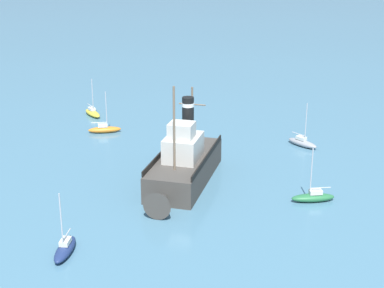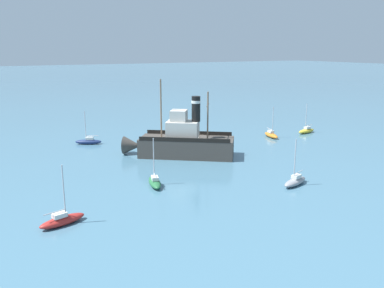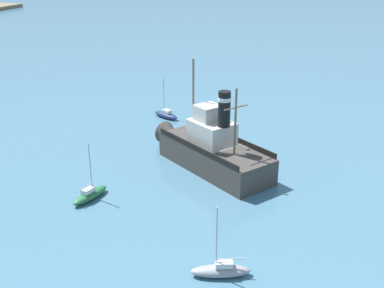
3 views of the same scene
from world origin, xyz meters
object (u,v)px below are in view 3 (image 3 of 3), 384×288
sailboat_navy (166,115)px  sailboat_grey (221,270)px  sailboat_green (90,194)px  old_tugboat (210,149)px

sailboat_navy → sailboat_grey: bearing=-154.3°
sailboat_grey → sailboat_green: (6.79, 12.67, 0.00)m
old_tugboat → sailboat_green: (-9.03, 7.89, -1.40)m
old_tugboat → sailboat_green: old_tugboat is taller
sailboat_grey → sailboat_green: bearing=61.8°
sailboat_navy → sailboat_green: bearing=-177.4°
sailboat_grey → sailboat_green: size_ratio=1.00×
old_tugboat → sailboat_green: 12.07m
sailboat_navy → sailboat_grey: size_ratio=1.00×
old_tugboat → sailboat_navy: old_tugboat is taller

